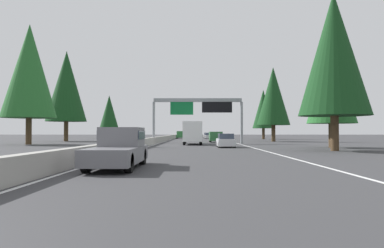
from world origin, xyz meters
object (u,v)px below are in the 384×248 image
at_px(pickup_mid_center, 119,148).
at_px(sedan_near_right, 207,136).
at_px(sedan_near_center, 226,141).
at_px(conifer_right_near, 331,81).
at_px(sign_gantry_overhead, 199,108).
at_px(conifer_right_foreground, 334,54).
at_px(minivan_mid_left, 215,136).
at_px(oncoming_far, 132,137).
at_px(bus_far_right, 194,132).
at_px(conifer_left_mid, 66,86).
at_px(conifer_right_mid, 273,96).
at_px(sedan_distant_a, 209,136).
at_px(conifer_left_near, 29,71).
at_px(conifer_left_far, 109,112).
at_px(conifer_right_far, 263,109).
at_px(pickup_distant_b, 181,135).
at_px(box_truck_mid_right, 193,132).
at_px(oncoming_near, 116,137).

bearing_deg(pickup_mid_center, sedan_near_right, -5.00).
bearing_deg(sedan_near_center, conifer_right_near, -94.35).
relative_size(sign_gantry_overhead, conifer_right_foreground, 0.91).
distance_m(minivan_mid_left, oncoming_far, 17.67).
bearing_deg(bus_far_right, conifer_right_foreground, -171.75).
bearing_deg(conifer_left_mid, conifer_right_mid, -91.15).
distance_m(sign_gantry_overhead, conifer_right_foreground, 22.23).
bearing_deg(oncoming_far, conifer_left_mid, -68.47).
distance_m(sedan_distant_a, conifer_left_near, 48.34).
relative_size(bus_far_right, oncoming_far, 2.61).
relative_size(oncoming_far, conifer_left_far, 0.37).
relative_size(conifer_right_mid, conifer_right_far, 1.13).
bearing_deg(conifer_right_near, minivan_mid_left, 28.97).
relative_size(pickup_distant_b, conifer_left_near, 0.35).
distance_m(conifer_right_near, conifer_right_far, 44.42).
height_order(box_truck_mid_right, conifer_right_far, conifer_right_far).
bearing_deg(conifer_right_near, sign_gantry_overhead, 48.76).
xyz_separation_m(sedan_near_right, pickup_distant_b, (-5.65, 6.85, 0.23)).
distance_m(sedan_distant_a, pickup_distant_b, 7.28).
height_order(pickup_mid_center, conifer_left_near, conifer_left_near).
relative_size(conifer_right_near, conifer_left_mid, 0.73).
height_order(sign_gantry_overhead, oncoming_far, sign_gantry_overhead).
xyz_separation_m(pickup_mid_center, bus_far_right, (99.18, -3.37, 0.80)).
bearing_deg(oncoming_near, sign_gantry_overhead, 73.62).
bearing_deg(box_truck_mid_right, sedan_near_right, -4.32).
height_order(conifer_right_near, conifer_left_mid, conifer_left_mid).
bearing_deg(sedan_distant_a, conifer_left_far, 64.36).
bearing_deg(conifer_right_foreground, oncoming_far, 34.09).
height_order(oncoming_near, oncoming_far, oncoming_near).
bearing_deg(sedan_distant_a, sign_gantry_overhead, 175.57).
distance_m(box_truck_mid_right, conifer_left_mid, 28.23).
bearing_deg(box_truck_mid_right, conifer_left_far, 24.36).
distance_m(box_truck_mid_right, minivan_mid_left, 11.12).
relative_size(sign_gantry_overhead, pickup_distant_b, 2.26).
height_order(conifer_right_foreground, conifer_right_far, conifer_right_foreground).
relative_size(sedan_near_center, bus_far_right, 0.38).
relative_size(oncoming_near, oncoming_far, 1.27).
height_order(pickup_distant_b, oncoming_near, same).
height_order(sign_gantry_overhead, sedan_distant_a, sign_gantry_overhead).
height_order(box_truck_mid_right, minivan_mid_left, box_truck_mid_right).
bearing_deg(minivan_mid_left, sedan_near_center, 179.93).
bearing_deg(oncoming_far, conifer_left_far, -159.72).
bearing_deg(bus_far_right, conifer_left_near, 162.69).
xyz_separation_m(oncoming_near, conifer_right_mid, (8.16, -25.55, 6.95)).
xyz_separation_m(conifer_right_near, conifer_left_near, (8.81, 36.18, 2.63)).
bearing_deg(box_truck_mid_right, conifer_right_near, -122.86).
relative_size(pickup_mid_center, conifer_left_mid, 0.35).
distance_m(bus_far_right, oncoming_near, 63.53).
relative_size(oncoming_near, conifer_right_far, 0.49).
xyz_separation_m(box_truck_mid_right, conifer_right_near, (-9.50, -14.70, 5.44)).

